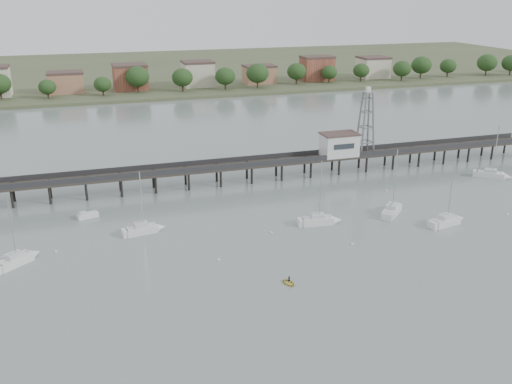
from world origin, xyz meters
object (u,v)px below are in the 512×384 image
sailboat_c (394,209)px  sailboat_a (21,259)px  lattice_tower (366,123)px  sailboat_e (496,175)px  yellow_dinghy (289,284)px  pier (234,166)px  sailboat_d (450,220)px  sailboat_f (323,220)px  sailboat_b (147,229)px  white_tender (87,215)px

sailboat_c → sailboat_a: sailboat_c is taller
lattice_tower → sailboat_e: lattice_tower is taller
sailboat_a → yellow_dinghy: size_ratio=5.20×
pier → sailboat_d: size_ratio=11.97×
lattice_tower → sailboat_f: size_ratio=1.23×
lattice_tower → yellow_dinghy: (-35.99, -46.42, -11.10)m
sailboat_f → sailboat_b: bearing=175.8°
sailboat_f → sailboat_c: bearing=11.3°
lattice_tower → sailboat_a: 79.13m
sailboat_b → sailboat_a: (-20.25, -5.79, -0.00)m
yellow_dinghy → sailboat_a: bearing=136.6°
yellow_dinghy → sailboat_c: bearing=18.7°
sailboat_f → yellow_dinghy: size_ratio=5.28×
sailboat_a → sailboat_e: 99.84m
yellow_dinghy → sailboat_d: bearing=2.3°
pier → sailboat_f: sailboat_f is taller
pier → sailboat_d: (31.25, -34.18, -3.15)m
sailboat_b → sailboat_a: sailboat_a is taller
lattice_tower → white_tender: (-63.06, -11.52, -10.65)m
sailboat_d → sailboat_c: size_ratio=0.95×
sailboat_f → yellow_dinghy: sailboat_f is taller
sailboat_a → sailboat_f: bearing=-40.3°
sailboat_c → sailboat_b: size_ratio=1.12×
sailboat_d → sailboat_c: (-6.76, 8.22, -0.00)m
sailboat_c → yellow_dinghy: 35.48m
lattice_tower → white_tender: lattice_tower is taller
sailboat_f → white_tender: bearing=165.1°
sailboat_e → sailboat_c: bearing=-121.8°
sailboat_e → yellow_dinghy: (-61.52, -31.81, -0.64)m
sailboat_c → sailboat_a: 66.49m
sailboat_c → white_tender: sailboat_c is taller
sailboat_a → sailboat_f: size_ratio=0.98×
sailboat_d → yellow_dinghy: sailboat_d is taller
sailboat_c → yellow_dinghy: (-28.99, -20.45, -0.64)m
sailboat_e → white_tender: sailboat_e is taller
pier → white_tender: 33.76m
white_tender → sailboat_e: bearing=-18.7°
sailboat_e → yellow_dinghy: bearing=-113.7°
sailboat_b → yellow_dinghy: bearing=-64.8°
pier → yellow_dinghy: size_ratio=63.10×
sailboat_d → sailboat_f: sailboat_f is taller
pier → yellow_dinghy: 46.79m
pier → sailboat_c: 35.84m
white_tender → sailboat_d: bearing=-36.6°
white_tender → yellow_dinghy: white_tender is taller
pier → sailboat_b: 30.83m
white_tender → yellow_dinghy: size_ratio=1.70×
lattice_tower → sailboat_b: 58.41m
sailboat_d → sailboat_a: 73.54m
pier → sailboat_e: bearing=-14.4°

